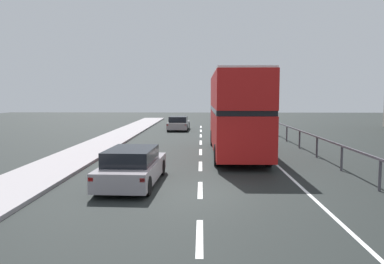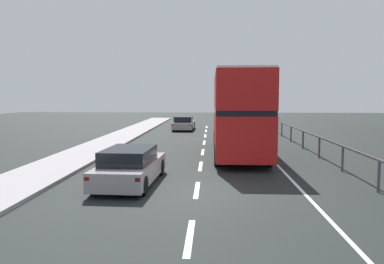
% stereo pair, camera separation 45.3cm
% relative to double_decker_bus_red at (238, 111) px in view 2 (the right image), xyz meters
% --- Properties ---
extents(ground_plane, '(73.41, 120.00, 0.10)m').
position_rel_double_decker_bus_red_xyz_m(ground_plane, '(-1.94, -8.22, -2.42)').
color(ground_plane, black).
extents(near_sidewalk_kerb, '(2.67, 80.00, 0.14)m').
position_rel_double_decker_bus_red_xyz_m(near_sidewalk_kerb, '(-8.37, -8.22, -2.30)').
color(near_sidewalk_kerb, gray).
rests_on(near_sidewalk_kerb, ground).
extents(lane_paint_markings, '(3.69, 46.00, 0.01)m').
position_rel_double_decker_bus_red_xyz_m(lane_paint_markings, '(0.17, -0.09, -2.37)').
color(lane_paint_markings, silver).
rests_on(lane_paint_markings, ground).
extents(bridge_side_railing, '(0.10, 42.00, 1.11)m').
position_rel_double_decker_bus_red_xyz_m(bridge_side_railing, '(4.10, 0.78, -1.47)').
color(bridge_side_railing, '#4C4850').
rests_on(bridge_side_railing, ground).
extents(double_decker_bus_red, '(2.64, 10.09, 4.44)m').
position_rel_double_decker_bus_red_xyz_m(double_decker_bus_red, '(0.00, 0.00, 0.00)').
color(double_decker_bus_red, '#B01615').
rests_on(double_decker_bus_red, ground).
extents(hatchback_car_near, '(2.00, 4.66, 1.34)m').
position_rel_double_decker_bus_red_xyz_m(hatchback_car_near, '(-4.39, -7.18, -1.73)').
color(hatchback_car_near, gray).
rests_on(hatchback_car_near, ground).
extents(sedan_car_ahead, '(1.94, 4.24, 1.29)m').
position_rel_double_decker_bus_red_xyz_m(sedan_car_ahead, '(-4.01, 14.53, -1.75)').
color(sedan_car_ahead, gray).
rests_on(sedan_car_ahead, ground).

